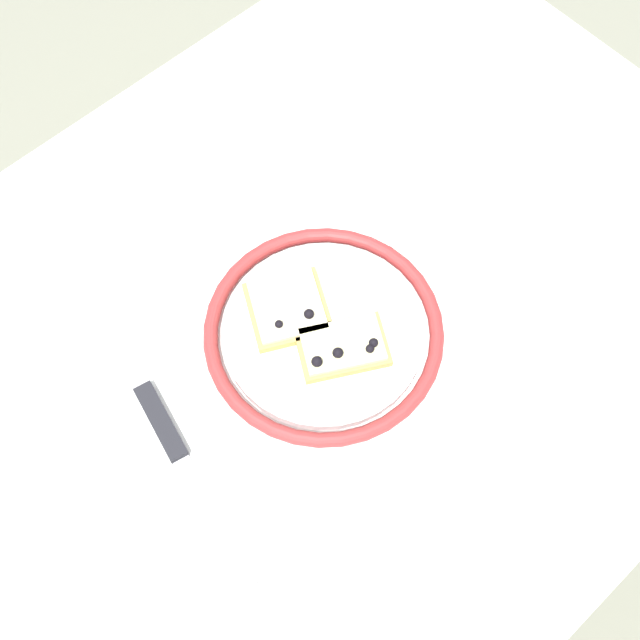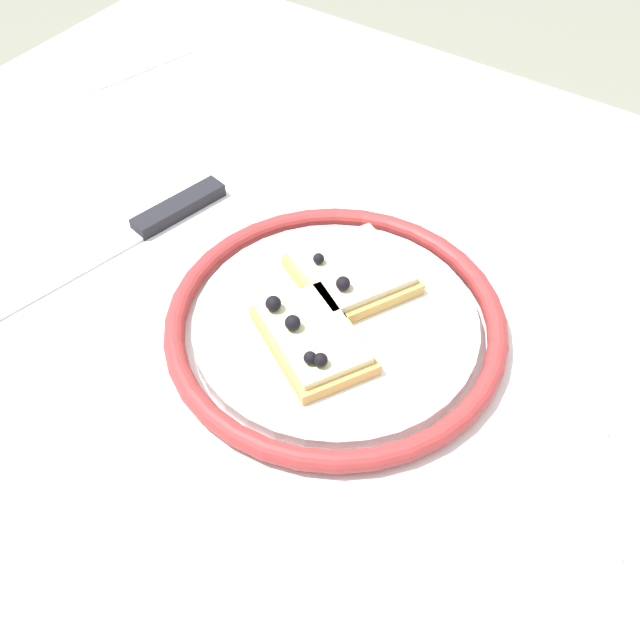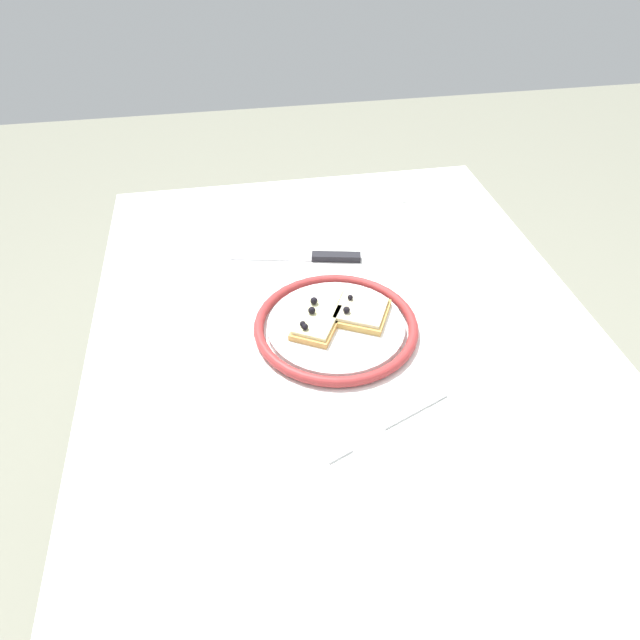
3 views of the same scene
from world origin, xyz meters
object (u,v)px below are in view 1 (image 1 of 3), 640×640
at_px(pizza_slice_near, 343,347).
at_px(pizza_slice_far, 288,309).
at_px(fork, 433,214).
at_px(knife, 175,449).
at_px(dining_table, 322,355).
at_px(plate, 324,332).

distance_m(pizza_slice_near, pizza_slice_far, 0.07).
distance_m(pizza_slice_near, fork, 0.21).
relative_size(pizza_slice_far, knife, 0.47).
bearing_deg(pizza_slice_near, dining_table, -107.92).
relative_size(plate, fork, 1.35).
height_order(pizza_slice_near, knife, pizza_slice_near).
height_order(pizza_slice_far, knife, pizza_slice_far).
height_order(plate, pizza_slice_near, pizza_slice_near).
bearing_deg(pizza_slice_near, fork, -163.56).
bearing_deg(pizza_slice_far, pizza_slice_near, 99.77).
bearing_deg(fork, pizza_slice_far, -3.80).
bearing_deg(pizza_slice_near, knife, -10.72).
bearing_deg(fork, pizza_slice_near, 16.44).
relative_size(plate, knife, 1.09).
xyz_separation_m(pizza_slice_near, fork, (-0.20, -0.06, -0.02)).
relative_size(dining_table, plate, 4.12).
xyz_separation_m(knife, fork, (-0.40, -0.02, -0.00)).
distance_m(pizza_slice_near, knife, 0.20).
xyz_separation_m(plate, fork, (-0.20, -0.03, -0.01)).
xyz_separation_m(plate, knife, (0.20, -0.01, -0.00)).
height_order(plate, pizza_slice_far, pizza_slice_far).
distance_m(knife, fork, 0.40).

